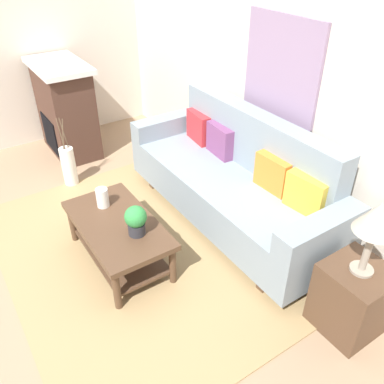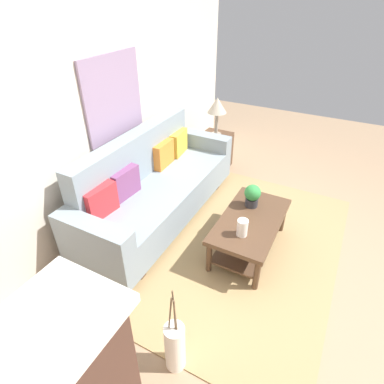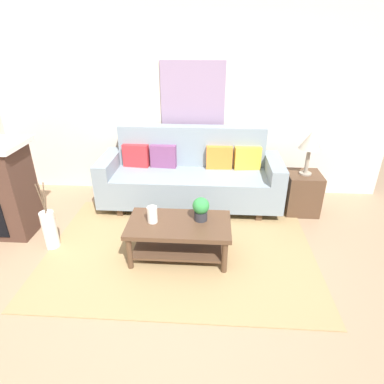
% 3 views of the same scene
% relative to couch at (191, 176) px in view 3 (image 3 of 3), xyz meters
% --- Properties ---
extents(ground_plane, '(9.66, 9.66, 0.00)m').
position_rel_couch_xyz_m(ground_plane, '(-0.04, -1.61, -0.43)').
color(ground_plane, '#9E7F60').
extents(wall_back, '(5.66, 0.10, 2.70)m').
position_rel_couch_xyz_m(wall_back, '(-0.04, 0.54, 0.92)').
color(wall_back, beige).
rests_on(wall_back, ground_plane).
extents(area_rug, '(3.00, 2.09, 0.01)m').
position_rel_couch_xyz_m(area_rug, '(-0.04, -1.11, -0.43)').
color(area_rug, '#A38456').
rests_on(area_rug, ground_plane).
extents(couch, '(2.46, 0.84, 1.08)m').
position_rel_couch_xyz_m(couch, '(0.00, 0.00, 0.00)').
color(couch, gray).
rests_on(couch, ground_plane).
extents(throw_pillow_crimson, '(0.37, 0.16, 0.32)m').
position_rel_couch_xyz_m(throw_pillow_crimson, '(-0.78, 0.12, 0.25)').
color(throw_pillow_crimson, red).
rests_on(throw_pillow_crimson, couch).
extents(throw_pillow_plum, '(0.37, 0.15, 0.32)m').
position_rel_couch_xyz_m(throw_pillow_plum, '(-0.39, 0.12, 0.25)').
color(throw_pillow_plum, '#7A4270').
rests_on(throw_pillow_plum, couch).
extents(throw_pillow_orange, '(0.36, 0.13, 0.32)m').
position_rel_couch_xyz_m(throw_pillow_orange, '(0.39, 0.12, 0.25)').
color(throw_pillow_orange, orange).
rests_on(throw_pillow_orange, couch).
extents(throw_pillow_mustard, '(0.37, 0.16, 0.32)m').
position_rel_couch_xyz_m(throw_pillow_mustard, '(0.78, 0.12, 0.25)').
color(throw_pillow_mustard, gold).
rests_on(throw_pillow_mustard, couch).
extents(coffee_table, '(1.10, 0.60, 0.43)m').
position_rel_couch_xyz_m(coffee_table, '(-0.04, -1.22, -0.12)').
color(coffee_table, '#513826').
rests_on(coffee_table, ground_plane).
extents(tabletop_vase, '(0.11, 0.11, 0.18)m').
position_rel_couch_xyz_m(tabletop_vase, '(-0.32, -1.22, 0.09)').
color(tabletop_vase, white).
rests_on(tabletop_vase, coffee_table).
extents(potted_plant_tabletop, '(0.18, 0.18, 0.26)m').
position_rel_couch_xyz_m(potted_plant_tabletop, '(0.19, -1.14, 0.14)').
color(potted_plant_tabletop, '#2D2D33').
rests_on(potted_plant_tabletop, coffee_table).
extents(side_table, '(0.44, 0.44, 0.56)m').
position_rel_couch_xyz_m(side_table, '(1.53, -0.11, -0.15)').
color(side_table, '#513826').
rests_on(side_table, ground_plane).
extents(table_lamp, '(0.28, 0.28, 0.57)m').
position_rel_couch_xyz_m(table_lamp, '(1.53, -0.11, 0.56)').
color(table_lamp, gray).
rests_on(table_lamp, side_table).
extents(floor_vase, '(0.16, 0.16, 0.46)m').
position_rel_couch_xyz_m(floor_vase, '(-1.52, -1.15, -0.20)').
color(floor_vase, white).
rests_on(floor_vase, ground_plane).
extents(floor_vase_branch_a, '(0.04, 0.05, 0.36)m').
position_rel_couch_xyz_m(floor_vase_branch_a, '(-1.50, -1.15, 0.21)').
color(floor_vase_branch_a, brown).
rests_on(floor_vase_branch_a, floor_vase).
extents(floor_vase_branch_b, '(0.02, 0.05, 0.36)m').
position_rel_couch_xyz_m(floor_vase_branch_b, '(-1.53, -1.14, 0.21)').
color(floor_vase_branch_b, brown).
rests_on(floor_vase_branch_b, floor_vase).
extents(floor_vase_branch_c, '(0.05, 0.03, 0.36)m').
position_rel_couch_xyz_m(floor_vase_branch_c, '(-1.53, -1.17, 0.21)').
color(floor_vase_branch_c, brown).
rests_on(floor_vase_branch_c, floor_vase).
extents(framed_painting, '(0.89, 0.03, 0.89)m').
position_rel_couch_xyz_m(framed_painting, '(0.00, 0.47, 1.04)').
color(framed_painting, gray).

